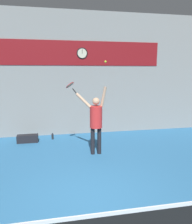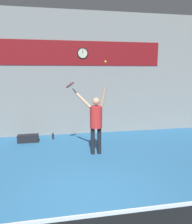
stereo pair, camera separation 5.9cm
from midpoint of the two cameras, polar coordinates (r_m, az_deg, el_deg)
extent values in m
plane|color=teal|center=(4.76, -1.91, -22.86)|extent=(18.00, 18.00, 0.00)
cube|color=gray|center=(9.11, -7.28, 9.68)|extent=(18.00, 0.10, 5.00)
cube|color=maroon|center=(9.07, -7.38, 15.03)|extent=(7.61, 0.02, 0.97)
cylinder|color=beige|center=(9.11, -3.83, 15.07)|extent=(0.41, 0.02, 0.41)
torus|color=black|center=(9.11, -3.83, 15.07)|extent=(0.45, 0.04, 0.45)
cube|color=black|center=(9.10, -3.82, 15.52)|extent=(0.02, 0.01, 0.16)
cube|color=white|center=(2.92, 3.65, -24.91)|extent=(7.21, 0.02, 0.05)
cylinder|color=black|center=(7.03, -1.11, -7.55)|extent=(0.13, 0.13, 0.88)
cylinder|color=black|center=(7.07, 0.62, -7.45)|extent=(0.13, 0.13, 0.88)
cylinder|color=red|center=(6.85, -0.25, -1.29)|extent=(0.39, 0.39, 0.68)
sphere|color=#D8A884|center=(6.77, -0.25, 2.82)|extent=(0.23, 0.23, 0.23)
cylinder|color=#D8A884|center=(6.76, 1.70, 3.93)|extent=(0.23, 0.21, 0.65)
cylinder|color=#D8A884|center=(6.86, -3.54, 3.04)|extent=(0.49, 0.42, 0.47)
cylinder|color=black|center=(6.99, -5.86, 5.46)|extent=(0.16, 0.10, 0.19)
torus|color=red|center=(7.04, -7.07, 7.01)|extent=(0.35, 0.38, 0.21)
cylinder|color=beige|center=(7.04, -7.07, 7.01)|extent=(0.29, 0.32, 0.16)
sphere|color=#CCDB2D|center=(6.63, 2.24, 13.02)|extent=(0.07, 0.07, 0.07)
cylinder|color=#262628|center=(8.79, -11.47, -6.34)|extent=(0.08, 0.08, 0.20)
cylinder|color=black|center=(8.76, -11.50, -5.57)|extent=(0.05, 0.05, 0.04)
cube|color=black|center=(8.64, -17.61, -6.64)|extent=(0.76, 0.29, 0.29)
camera|label=1|loc=(0.03, -90.25, -0.05)|focal=35.00mm
camera|label=2|loc=(0.03, 89.75, 0.05)|focal=35.00mm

